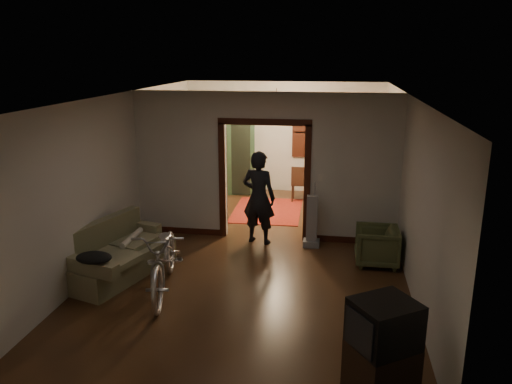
% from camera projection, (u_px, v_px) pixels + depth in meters
% --- Properties ---
extents(floor, '(5.00, 8.50, 0.01)m').
position_uv_depth(floor, '(259.00, 251.00, 9.06)').
color(floor, '#331D10').
rests_on(floor, ground).
extents(ceiling, '(5.00, 8.50, 0.01)m').
position_uv_depth(ceiling, '(259.00, 95.00, 8.31)').
color(ceiling, white).
rests_on(ceiling, floor).
extents(wall_back, '(5.00, 0.02, 2.80)m').
position_uv_depth(wall_back, '(284.00, 137.00, 12.73)').
color(wall_back, beige).
rests_on(wall_back, floor).
extents(wall_left, '(0.02, 8.50, 2.80)m').
position_uv_depth(wall_left, '(123.00, 171.00, 9.07)').
color(wall_left, beige).
rests_on(wall_left, floor).
extents(wall_right, '(0.02, 8.50, 2.80)m').
position_uv_depth(wall_right, '(407.00, 182.00, 8.31)').
color(wall_right, beige).
rests_on(wall_right, floor).
extents(partition_wall, '(5.00, 0.14, 2.80)m').
position_uv_depth(partition_wall, '(265.00, 167.00, 9.40)').
color(partition_wall, beige).
rests_on(partition_wall, floor).
extents(door_casing, '(1.74, 0.20, 2.32)m').
position_uv_depth(door_casing, '(265.00, 182.00, 9.48)').
color(door_casing, '#33140B').
rests_on(door_casing, floor).
extents(far_window, '(0.98, 0.06, 1.28)m').
position_uv_depth(far_window, '(312.00, 132.00, 12.55)').
color(far_window, black).
rests_on(far_window, wall_back).
extents(chandelier, '(0.24, 0.24, 0.24)m').
position_uv_depth(chandelier, '(276.00, 107.00, 10.81)').
color(chandelier, '#FFE0A5').
rests_on(chandelier, ceiling).
extents(light_switch, '(0.08, 0.01, 0.12)m').
position_uv_depth(light_switch, '(320.00, 178.00, 9.21)').
color(light_switch, silver).
rests_on(light_switch, partition_wall).
extents(sofa, '(1.39, 2.08, 0.88)m').
position_uv_depth(sofa, '(119.00, 249.00, 7.99)').
color(sofa, '#6A6947').
rests_on(sofa, floor).
extents(rolled_paper, '(0.10, 0.77, 0.10)m').
position_uv_depth(rolled_paper, '(132.00, 238.00, 8.24)').
color(rolled_paper, beige).
rests_on(rolled_paper, sofa).
extents(jacket, '(0.52, 0.39, 0.15)m').
position_uv_depth(jacket, '(94.00, 258.00, 7.06)').
color(jacket, black).
rests_on(jacket, sofa).
extents(bicycle, '(1.09, 2.13, 1.07)m').
position_uv_depth(bicycle, '(165.00, 258.00, 7.42)').
color(bicycle, silver).
rests_on(bicycle, floor).
extents(armchair, '(0.72, 0.70, 0.65)m').
position_uv_depth(armchair, '(377.00, 246.00, 8.43)').
color(armchair, '#48512D').
rests_on(armchair, floor).
extents(tv_stand, '(0.82, 0.81, 0.56)m').
position_uv_depth(tv_stand, '(381.00, 369.00, 5.23)').
color(tv_stand, black).
rests_on(tv_stand, floor).
extents(crt_tv, '(0.81, 0.80, 0.53)m').
position_uv_depth(crt_tv, '(384.00, 325.00, 5.09)').
color(crt_tv, black).
rests_on(crt_tv, tv_stand).
extents(vacuum, '(0.36, 0.32, 0.98)m').
position_uv_depth(vacuum, '(312.00, 221.00, 9.17)').
color(vacuum, gray).
rests_on(vacuum, floor).
extents(person, '(0.73, 0.57, 1.76)m').
position_uv_depth(person, '(259.00, 198.00, 9.27)').
color(person, black).
rests_on(person, floor).
extents(oriental_rug, '(1.55, 2.01, 0.02)m').
position_uv_depth(oriental_rug, '(267.00, 210.00, 11.38)').
color(oriental_rug, maroon).
rests_on(oriental_rug, floor).
extents(locker, '(1.10, 0.81, 1.96)m').
position_uv_depth(locker, '(234.00, 155.00, 12.64)').
color(locker, '#223A24').
rests_on(locker, floor).
extents(globe, '(0.28, 0.28, 0.28)m').
position_uv_depth(globe, '(234.00, 117.00, 12.38)').
color(globe, '#1E5972').
rests_on(globe, locker).
extents(desk, '(0.92, 0.57, 0.65)m').
position_uv_depth(desk, '(323.00, 186.00, 12.28)').
color(desk, black).
rests_on(desk, floor).
extents(desk_chair, '(0.44, 0.44, 0.88)m').
position_uv_depth(desk_chair, '(300.00, 183.00, 12.05)').
color(desk_chair, black).
rests_on(desk_chair, floor).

